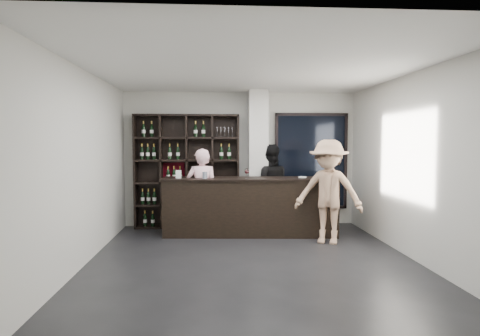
{
  "coord_description": "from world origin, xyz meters",
  "views": [
    {
      "loc": [
        -0.58,
        -5.97,
        1.83
      ],
      "look_at": [
        -0.12,
        1.1,
        1.36
      ],
      "focal_mm": 30.0,
      "sensor_mm": 36.0,
      "label": 1
    }
  ],
  "objects": [
    {
      "name": "taster_black",
      "position": [
        0.59,
        2.4,
        0.89
      ],
      "size": [
        0.91,
        0.73,
        1.77
      ],
      "primitive_type": "imported",
      "rotation": [
        0.0,
        0.0,
        3.07
      ],
      "color": "black",
      "rests_on": "floor"
    },
    {
      "name": "napkin_stack",
      "position": [
        1.15,
        1.73,
        1.14
      ],
      "size": [
        0.17,
        0.17,
        0.02
      ],
      "primitive_type": "cube",
      "rotation": [
        0.0,
        0.0,
        -0.43
      ],
      "color": "white",
      "rests_on": "tasting_counter"
    },
    {
      "name": "spit_cup",
      "position": [
        -0.75,
        1.68,
        1.19
      ],
      "size": [
        0.12,
        0.12,
        0.12
      ],
      "primitive_type": "cylinder",
      "rotation": [
        0.0,
        0.0,
        0.43
      ],
      "color": "#ACBED2",
      "rests_on": "tasting_counter"
    },
    {
      "name": "floor",
      "position": [
        0.0,
        0.0,
        -0.01
      ],
      "size": [
        5.0,
        5.5,
        0.01
      ],
      "primitive_type": "cube",
      "color": "black",
      "rests_on": "ground"
    },
    {
      "name": "wine_shelf",
      "position": [
        -1.15,
        2.57,
        1.2
      ],
      "size": [
        2.2,
        0.35,
        2.4
      ],
      "primitive_type": null,
      "color": "black",
      "rests_on": "floor"
    },
    {
      "name": "glass_panel",
      "position": [
        1.55,
        2.69,
        1.4
      ],
      "size": [
        1.6,
        0.08,
        2.1
      ],
      "color": "black",
      "rests_on": "floor"
    },
    {
      "name": "customer",
      "position": [
        1.47,
        1.05,
        0.93
      ],
      "size": [
        1.38,
        1.13,
        1.87
      ],
      "primitive_type": "imported",
      "rotation": [
        0.0,
        0.0,
        -0.43
      ],
      "color": "tan",
      "rests_on": "floor"
    },
    {
      "name": "structural_column",
      "position": [
        0.35,
        2.47,
        1.45
      ],
      "size": [
        0.4,
        0.4,
        2.9
      ],
      "primitive_type": "cube",
      "color": "silver",
      "rests_on": "floor"
    },
    {
      "name": "card_stand",
      "position": [
        -1.26,
        1.75,
        1.2
      ],
      "size": [
        0.1,
        0.05,
        0.15
      ],
      "primitive_type": "cube",
      "rotation": [
        0.0,
        0.0,
        -0.03
      ],
      "color": "white",
      "rests_on": "tasting_counter"
    },
    {
      "name": "tasting_counter",
      "position": [
        0.13,
        1.75,
        0.57
      ],
      "size": [
        3.42,
        0.71,
        1.13
      ],
      "rotation": [
        0.0,
        0.0,
        -0.07
      ],
      "color": "black",
      "rests_on": "floor"
    },
    {
      "name": "wine_glass",
      "position": [
        0.05,
        1.63,
        1.23
      ],
      "size": [
        0.11,
        0.11,
        0.21
      ],
      "primitive_type": null,
      "rotation": [
        0.0,
        0.0,
        0.28
      ],
      "color": "white",
      "rests_on": "tasting_counter"
    },
    {
      "name": "taster_pink",
      "position": [
        -0.82,
        1.85,
        0.85
      ],
      "size": [
        0.64,
        0.44,
        1.7
      ],
      "primitive_type": "imported",
      "rotation": [
        0.0,
        0.0,
        3.09
      ],
      "color": "#FFC4CC",
      "rests_on": "floor"
    }
  ]
}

